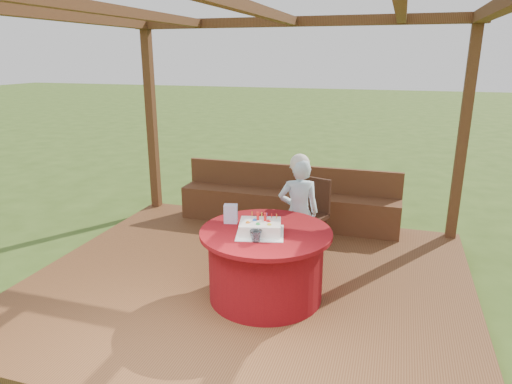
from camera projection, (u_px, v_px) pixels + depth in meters
ground at (249, 289)px, 4.83m from camera, size 60.00×60.00×0.00m
deck at (249, 284)px, 4.82m from camera, size 4.50×4.00×0.12m
pergola at (248, 51)px, 4.14m from camera, size 4.50×4.00×2.72m
bench at (288, 205)px, 6.29m from camera, size 3.00×0.42×0.80m
table at (266, 263)px, 4.35m from camera, size 1.24×1.24×0.69m
chair at (311, 210)px, 5.49m from camera, size 0.50×0.50×0.85m
elderly_woman at (298, 210)px, 4.95m from camera, size 0.51×0.42×1.26m
birthday_cake at (260, 227)px, 4.17m from camera, size 0.51×0.51×0.19m
gift_bag at (231, 214)px, 4.43m from camera, size 0.15×0.11×0.18m
drinking_glass at (256, 236)px, 3.99m from camera, size 0.14×0.14×0.10m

